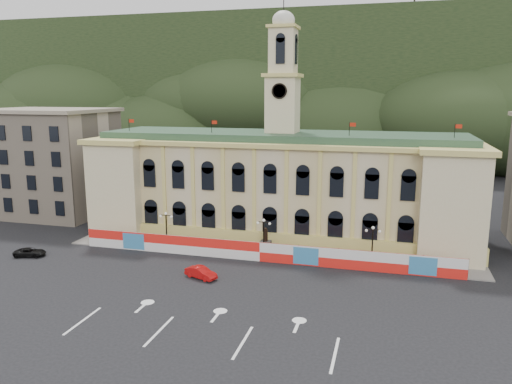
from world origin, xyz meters
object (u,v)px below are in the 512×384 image
(lamp_center, at_px, (264,234))
(black_suv, at_px, (30,252))
(statue, at_px, (266,246))
(red_sedan, at_px, (201,273))

(lamp_center, distance_m, black_suv, 31.19)
(statue, xyz_separation_m, black_suv, (-30.00, -9.17, -0.62))
(lamp_center, height_order, red_sedan, lamp_center)
(red_sedan, xyz_separation_m, black_suv, (-24.85, 1.44, -0.11))
(red_sedan, height_order, black_suv, red_sedan)
(lamp_center, bearing_deg, red_sedan, -118.17)
(statue, bearing_deg, lamp_center, -90.00)
(statue, xyz_separation_m, lamp_center, (0.00, -1.00, 1.89))
(red_sedan, bearing_deg, lamp_center, -7.38)
(statue, relative_size, lamp_center, 0.72)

